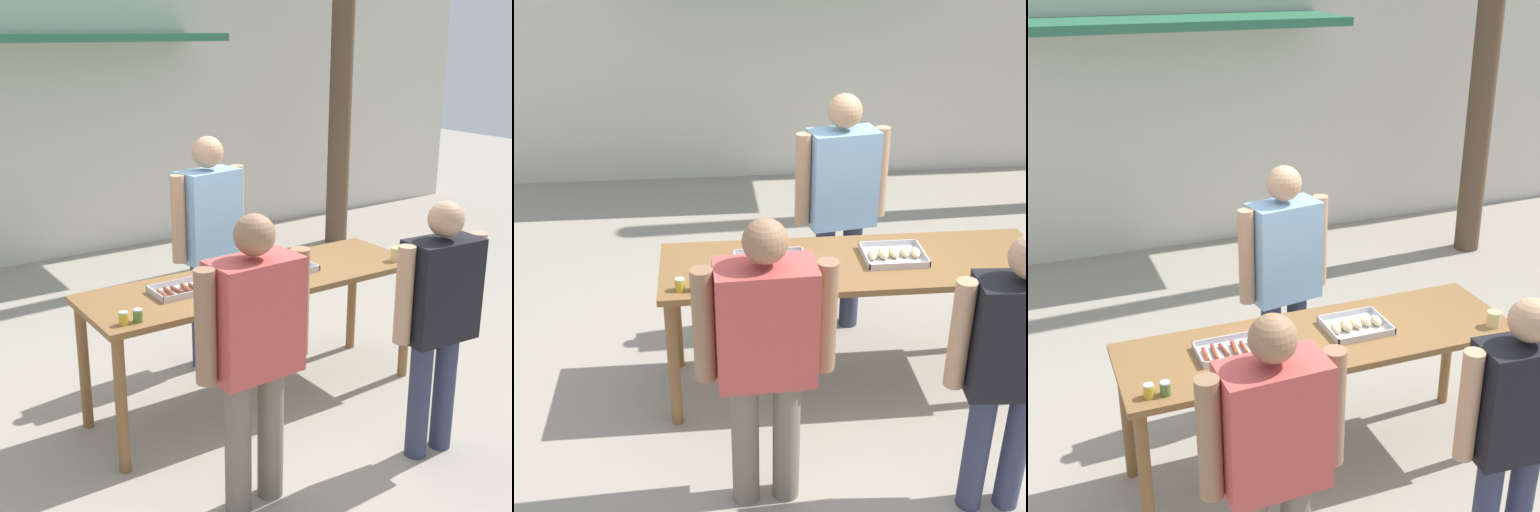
% 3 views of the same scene
% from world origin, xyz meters
% --- Properties ---
extents(ground_plane, '(24.00, 24.00, 0.00)m').
position_xyz_m(ground_plane, '(0.00, 0.00, 0.00)').
color(ground_plane, '#A39989').
extents(serving_table, '(2.36, 0.73, 0.90)m').
position_xyz_m(serving_table, '(0.00, 0.00, 0.79)').
color(serving_table, brown).
rests_on(serving_table, ground).
extents(food_tray_sausages, '(0.43, 0.25, 0.04)m').
position_xyz_m(food_tray_sausages, '(-0.51, 0.02, 0.91)').
color(food_tray_sausages, silver).
rests_on(food_tray_sausages, serving_table).
extents(food_tray_buns, '(0.37, 0.32, 0.06)m').
position_xyz_m(food_tray_buns, '(0.24, 0.02, 0.92)').
color(food_tray_buns, silver).
rests_on(food_tray_buns, serving_table).
extents(condiment_jar_mustard, '(0.06, 0.06, 0.07)m').
position_xyz_m(condiment_jar_mustard, '(-1.05, -0.25, 0.94)').
color(condiment_jar_mustard, gold).
rests_on(condiment_jar_mustard, serving_table).
extents(condiment_jar_ketchup, '(0.06, 0.06, 0.07)m').
position_xyz_m(condiment_jar_ketchup, '(-0.97, -0.26, 0.94)').
color(condiment_jar_ketchup, '#567A38').
rests_on(condiment_jar_ketchup, serving_table).
extents(person_server_behind_table, '(0.65, 0.32, 1.75)m').
position_xyz_m(person_server_behind_table, '(0.04, 0.70, 1.04)').
color(person_server_behind_table, '#333851').
rests_on(person_server_behind_table, ground).
extents(person_customer_holding_hotdog, '(0.68, 0.28, 1.62)m').
position_xyz_m(person_customer_holding_hotdog, '(-0.63, -0.95, 0.95)').
color(person_customer_holding_hotdog, '#756B5B').
rests_on(person_customer_holding_hotdog, ground).
extents(person_customer_with_cup, '(0.63, 0.27, 1.57)m').
position_xyz_m(person_customer_with_cup, '(0.53, -1.11, 0.92)').
color(person_customer_with_cup, '#333851').
rests_on(person_customer_with_cup, ground).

